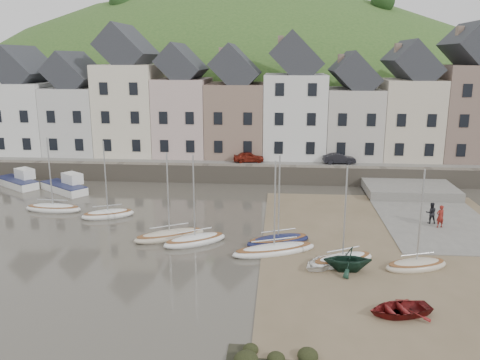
# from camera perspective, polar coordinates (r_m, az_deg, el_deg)

# --- Properties ---
(ground) EXTENTS (160.00, 160.00, 0.00)m
(ground) POSITION_cam_1_polar(r_m,az_deg,el_deg) (33.78, -0.85, -7.40)
(ground) COLOR #464037
(ground) RESTS_ON ground
(quay_land) EXTENTS (90.00, 30.00, 1.50)m
(quay_land) POSITION_cam_1_polar(r_m,az_deg,el_deg) (64.44, 1.91, 3.60)
(quay_land) COLOR #305221
(quay_land) RESTS_ON ground
(quay_street) EXTENTS (70.00, 7.00, 0.10)m
(quay_street) POSITION_cam_1_polar(r_m,az_deg,el_deg) (53.01, 1.29, 2.23)
(quay_street) COLOR slate
(quay_street) RESTS_ON quay_land
(seawall) EXTENTS (70.00, 1.20, 1.80)m
(seawall) POSITION_cam_1_polar(r_m,az_deg,el_deg) (49.74, 1.04, 0.69)
(seawall) COLOR slate
(seawall) RESTS_ON ground
(beach) EXTENTS (18.00, 26.00, 0.06)m
(beach) POSITION_cam_1_polar(r_m,az_deg,el_deg) (34.55, 17.80, -7.55)
(beach) COLOR brown
(beach) RESTS_ON ground
(slipway) EXTENTS (8.00, 18.00, 0.12)m
(slipway) POSITION_cam_1_polar(r_m,az_deg,el_deg) (42.86, 20.69, -3.57)
(slipway) COLOR slate
(slipway) RESTS_ON ground
(hillside) EXTENTS (134.40, 84.00, 84.00)m
(hillside) POSITION_cam_1_polar(r_m,az_deg,el_deg) (96.54, -0.32, -4.36)
(hillside) COLOR #305221
(hillside) RESTS_ON ground
(townhouse_terrace) EXTENTS (61.05, 8.00, 13.93)m
(townhouse_terrace) POSITION_cam_1_polar(r_m,az_deg,el_deg) (55.56, 3.38, 8.77)
(townhouse_terrace) COLOR white
(townhouse_terrace) RESTS_ON quay_land
(sailboat_0) EXTENTS (4.76, 1.67, 6.32)m
(sailboat_0) POSITION_cam_1_polar(r_m,az_deg,el_deg) (43.56, -20.65, -3.02)
(sailboat_0) COLOR white
(sailboat_0) RESTS_ON ground
(sailboat_1) EXTENTS (4.33, 3.03, 6.32)m
(sailboat_1) POSITION_cam_1_polar(r_m,az_deg,el_deg) (40.59, -14.93, -3.78)
(sailboat_1) COLOR white
(sailboat_1) RESTS_ON ground
(sailboat_2) EXTENTS (5.14, 3.79, 6.32)m
(sailboat_2) POSITION_cam_1_polar(r_m,az_deg,el_deg) (35.04, -8.10, -6.29)
(sailboat_2) COLOR beige
(sailboat_2) RESTS_ON ground
(sailboat_3) EXTENTS (4.60, 3.65, 6.32)m
(sailboat_3) POSITION_cam_1_polar(r_m,az_deg,el_deg) (33.95, -5.20, -6.87)
(sailboat_3) COLOR white
(sailboat_3) RESTS_ON ground
(sailboat_4) EXTENTS (5.80, 3.54, 6.32)m
(sailboat_4) POSITION_cam_1_polar(r_m,az_deg,el_deg) (32.29, 3.94, -7.97)
(sailboat_4) COLOR white
(sailboat_4) RESTS_ON ground
(sailboat_5) EXTENTS (4.75, 3.23, 6.32)m
(sailboat_5) POSITION_cam_1_polar(r_m,az_deg,el_deg) (33.88, 4.42, -6.90)
(sailboat_5) COLOR #161B44
(sailboat_5) RESTS_ON ground
(sailboat_6) EXTENTS (4.49, 3.41, 6.32)m
(sailboat_6) POSITION_cam_1_polar(r_m,az_deg,el_deg) (31.30, 11.69, -8.96)
(sailboat_6) COLOR white
(sailboat_6) RESTS_ON ground
(sailboat_7) EXTENTS (4.24, 2.69, 6.32)m
(sailboat_7) POSITION_cam_1_polar(r_m,az_deg,el_deg) (31.75, 19.59, -9.17)
(sailboat_7) COLOR beige
(sailboat_7) RESTS_ON ground
(motorboat_0) EXTENTS (5.42, 4.48, 1.70)m
(motorboat_0) POSITION_cam_1_polar(r_m,az_deg,el_deg) (53.08, -24.08, -0.05)
(motorboat_0) COLOR white
(motorboat_0) RESTS_ON ground
(motorboat_2) EXTENTS (5.45, 4.61, 1.70)m
(motorboat_2) POSITION_cam_1_polar(r_m,az_deg,el_deg) (49.31, -19.36, -0.61)
(motorboat_2) COLOR white
(motorboat_2) RESTS_ON ground
(rowboat_white) EXTENTS (3.40, 3.43, 0.58)m
(rowboat_white) POSITION_cam_1_polar(r_m,az_deg,el_deg) (30.44, 9.35, -9.34)
(rowboat_white) COLOR white
(rowboat_white) RESTS_ON beach
(rowboat_green) EXTENTS (2.91, 2.55, 1.48)m
(rowboat_green) POSITION_cam_1_polar(r_m,az_deg,el_deg) (30.06, 12.27, -8.86)
(rowboat_green) COLOR #163124
(rowboat_green) RESTS_ON beach
(rowboat_red) EXTENTS (3.59, 2.97, 0.65)m
(rowboat_red) POSITION_cam_1_polar(r_m,az_deg,el_deg) (26.13, 17.84, -13.89)
(rowboat_red) COLOR maroon
(rowboat_red) RESTS_ON beach
(person_red) EXTENTS (0.71, 0.58, 1.69)m
(person_red) POSITION_cam_1_polar(r_m,az_deg,el_deg) (39.23, 22.01, -3.89)
(person_red) COLOR maroon
(person_red) RESTS_ON slipway
(person_dark) EXTENTS (0.81, 0.65, 1.61)m
(person_dark) POSITION_cam_1_polar(r_m,az_deg,el_deg) (39.98, 21.10, -3.55)
(person_dark) COLOR black
(person_dark) RESTS_ON slipway
(car_left) EXTENTS (3.35, 1.77, 1.09)m
(car_left) POSITION_cam_1_polar(r_m,az_deg,el_deg) (51.93, 1.00, 2.66)
(car_left) COLOR maroon
(car_left) RESTS_ON quay_street
(car_right) EXTENTS (3.38, 1.38, 1.09)m
(car_right) POSITION_cam_1_polar(r_m,az_deg,el_deg) (52.18, 11.33, 2.44)
(car_right) COLOR black
(car_right) RESTS_ON quay_street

